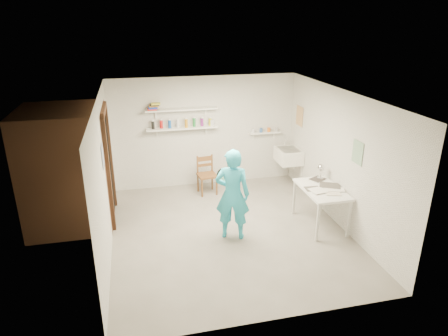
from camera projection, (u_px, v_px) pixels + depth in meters
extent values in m
cube|color=slate|center=(229.00, 232.00, 7.03)|extent=(4.00, 4.50, 0.02)
cube|color=silver|center=(230.00, 95.00, 6.17)|extent=(4.00, 4.50, 0.02)
cube|color=silver|center=(205.00, 132.00, 8.66)|extent=(4.00, 0.02, 2.40)
cube|color=silver|center=(277.00, 237.00, 4.55)|extent=(4.00, 0.02, 2.40)
cube|color=silver|center=(104.00, 178.00, 6.17)|extent=(0.02, 4.50, 2.40)
cube|color=silver|center=(340.00, 159.00, 7.03)|extent=(0.02, 4.50, 2.40)
cube|color=black|center=(109.00, 167.00, 7.21)|extent=(0.02, 0.90, 2.00)
cube|color=brown|center=(67.00, 168.00, 7.04)|extent=(1.40, 1.50, 2.10)
cube|color=brown|center=(104.00, 110.00, 6.83)|extent=(0.06, 1.05, 0.10)
cube|color=brown|center=(109.00, 177.00, 6.75)|extent=(0.06, 0.10, 2.00)
cube|color=brown|center=(111.00, 158.00, 7.66)|extent=(0.06, 0.10, 2.00)
cube|color=white|center=(182.00, 128.00, 8.38)|extent=(1.50, 0.22, 0.03)
cube|color=white|center=(181.00, 109.00, 8.24)|extent=(1.50, 0.22, 0.03)
cube|color=white|center=(265.00, 133.00, 8.89)|extent=(0.70, 0.14, 0.03)
cube|color=#334C7F|center=(103.00, 156.00, 6.10)|extent=(0.01, 0.28, 0.36)
cube|color=#995933|center=(299.00, 116.00, 8.54)|extent=(0.01, 0.34, 0.42)
cube|color=#3F724C|center=(358.00, 152.00, 6.42)|extent=(0.01, 0.30, 0.38)
cube|color=white|center=(289.00, 156.00, 8.70)|extent=(0.48, 0.60, 0.30)
imported|color=#29B2D0|center=(232.00, 194.00, 6.60)|extent=(0.67, 0.55, 1.58)
cylinder|color=beige|center=(225.00, 176.00, 6.68)|extent=(0.28, 0.13, 0.28)
cube|color=brown|center=(207.00, 175.00, 8.41)|extent=(0.42, 0.41, 0.82)
cube|color=silver|center=(320.00, 207.00, 7.12)|extent=(0.65, 1.09, 0.72)
sphere|color=silver|center=(321.00, 167.00, 7.35)|extent=(0.14, 0.14, 0.14)
cylinder|color=black|center=(152.00, 125.00, 8.21)|extent=(0.06, 0.06, 0.17)
cylinder|color=red|center=(161.00, 125.00, 8.25)|extent=(0.06, 0.06, 0.17)
cylinder|color=blue|center=(169.00, 124.00, 8.29)|extent=(0.06, 0.06, 0.17)
cylinder|color=white|center=(178.00, 124.00, 8.32)|extent=(0.06, 0.06, 0.17)
cylinder|color=orange|center=(186.00, 123.00, 8.36)|extent=(0.06, 0.06, 0.17)
cylinder|color=#268C3F|center=(194.00, 123.00, 8.40)|extent=(0.06, 0.06, 0.17)
cylinder|color=#8C268C|center=(203.00, 122.00, 8.44)|extent=(0.06, 0.06, 0.17)
cylinder|color=gold|center=(211.00, 122.00, 8.47)|extent=(0.06, 0.06, 0.17)
cube|color=red|center=(152.00, 109.00, 8.10)|extent=(0.18, 0.14, 0.03)
cube|color=#1933A5|center=(153.00, 108.00, 8.09)|extent=(0.18, 0.14, 0.03)
cube|color=orange|center=(154.00, 106.00, 8.09)|extent=(0.18, 0.14, 0.03)
cube|color=black|center=(155.00, 105.00, 8.08)|extent=(0.18, 0.14, 0.03)
cube|color=yellow|center=(156.00, 104.00, 8.08)|extent=(0.18, 0.14, 0.03)
cylinder|color=silver|center=(256.00, 131.00, 8.82)|extent=(0.07, 0.07, 0.09)
cylinder|color=#335999|center=(262.00, 130.00, 8.85)|extent=(0.07, 0.07, 0.09)
cylinder|color=orange|center=(268.00, 130.00, 8.88)|extent=(0.07, 0.07, 0.09)
cylinder|color=#999999|center=(274.00, 129.00, 8.91)|extent=(0.07, 0.07, 0.09)
cube|color=silver|center=(322.00, 188.00, 6.99)|extent=(0.30, 0.22, 0.00)
cube|color=#4C4742|center=(322.00, 188.00, 6.99)|extent=(0.30, 0.22, 0.00)
cube|color=beige|center=(322.00, 188.00, 6.99)|extent=(0.30, 0.22, 0.00)
cube|color=#383330|center=(322.00, 188.00, 6.99)|extent=(0.30, 0.22, 0.00)
cube|color=silver|center=(322.00, 187.00, 6.99)|extent=(0.30, 0.22, 0.00)
cube|color=silver|center=(322.00, 187.00, 6.98)|extent=(0.30, 0.22, 0.00)
cube|color=#4C4742|center=(322.00, 187.00, 6.98)|extent=(0.30, 0.22, 0.00)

